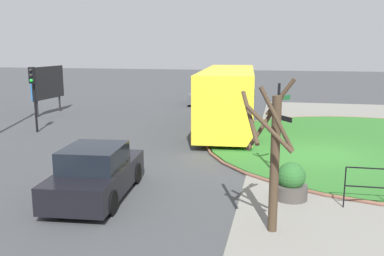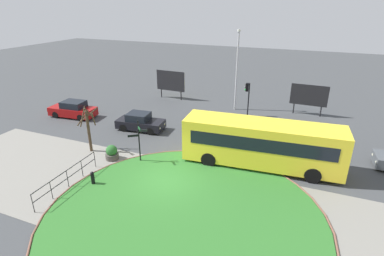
% 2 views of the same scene
% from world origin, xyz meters
% --- Properties ---
extents(ground, '(120.00, 120.00, 0.00)m').
position_xyz_m(ground, '(0.00, 0.00, 0.00)').
color(ground, '#3D3F42').
extents(sidewalk_paving, '(32.00, 8.53, 0.02)m').
position_xyz_m(sidewalk_paving, '(0.00, -1.73, 0.01)').
color(sidewalk_paving, gray).
rests_on(sidewalk_paving, ground).
extents(grass_island, '(14.37, 14.37, 0.10)m').
position_xyz_m(grass_island, '(2.23, -2.58, 0.05)').
color(grass_island, '#2D6B28').
rests_on(grass_island, ground).
extents(grass_kerb_ring, '(14.68, 14.68, 0.11)m').
position_xyz_m(grass_kerb_ring, '(2.23, -2.58, 0.06)').
color(grass_kerb_ring, brown).
rests_on(grass_kerb_ring, ground).
extents(signpost_directional, '(1.10, 0.78, 3.07)m').
position_xyz_m(signpost_directional, '(-2.87, 1.56, 1.74)').
color(signpost_directional, black).
rests_on(signpost_directional, ground).
extents(bollard_foreground, '(0.23, 0.23, 0.91)m').
position_xyz_m(bollard_foreground, '(-4.01, -1.99, 0.47)').
color(bollard_foreground, black).
rests_on(bollard_foreground, ground).
extents(railing_grass_edge, '(0.15, 5.12, 1.14)m').
position_xyz_m(railing_grass_edge, '(-5.20, -2.75, 0.73)').
color(railing_grass_edge, black).
rests_on(railing_grass_edge, ground).
extents(bus_yellow, '(10.36, 3.24, 3.07)m').
position_xyz_m(bus_yellow, '(4.85, 4.15, 1.65)').
color(bus_yellow, yellow).
rests_on(bus_yellow, ground).
extents(car_near_lane, '(4.15, 2.10, 1.49)m').
position_xyz_m(car_near_lane, '(-5.84, 6.51, 0.68)').
color(car_near_lane, black).
rests_on(car_near_lane, ground).
extents(car_trailing, '(4.55, 2.13, 1.56)m').
position_xyz_m(car_trailing, '(-13.39, 6.82, 0.72)').
color(car_trailing, maroon).
rests_on(car_trailing, ground).
extents(traffic_light_near, '(0.48, 0.32, 3.23)m').
position_xyz_m(traffic_light_near, '(1.80, 13.31, 2.38)').
color(traffic_light_near, black).
rests_on(traffic_light_near, ground).
extents(lamppost_tall, '(0.32, 0.32, 7.85)m').
position_xyz_m(lamppost_tall, '(0.31, 14.78, 4.22)').
color(lamppost_tall, '#B7B7BC').
rests_on(lamppost_tall, ground).
extents(billboard_left, '(3.45, 0.28, 3.16)m').
position_xyz_m(billboard_left, '(-7.35, 15.69, 1.99)').
color(billboard_left, black).
rests_on(billboard_left, ground).
extents(billboard_right, '(3.42, 0.24, 2.99)m').
position_xyz_m(billboard_right, '(7.21, 15.83, 1.93)').
color(billboard_right, black).
rests_on(billboard_right, ground).
extents(planter_near_signpost, '(0.92, 0.92, 1.06)m').
position_xyz_m(planter_near_signpost, '(-4.90, 1.15, 0.47)').
color(planter_near_signpost, '#47423D').
rests_on(planter_near_signpost, ground).
extents(street_tree_bare, '(1.49, 1.23, 3.52)m').
position_xyz_m(street_tree_bare, '(-7.11, 1.65, 1.91)').
color(street_tree_bare, '#423323').
rests_on(street_tree_bare, ground).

